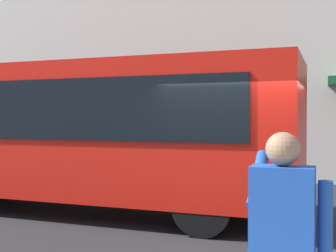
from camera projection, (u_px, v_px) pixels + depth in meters
The scene contains 3 objects.
ground_plane at pixel (241, 233), 7.46m from camera, with size 60.00×60.00×0.00m, color #232326.
red_bus at pixel (78, 130), 9.28m from camera, with size 9.05×2.54×3.08m.
pedestrian_photographer at pixel (283, 242), 2.85m from camera, with size 0.53×0.52×1.70m.
Camera 1 is at (-1.46, 7.39, 1.94)m, focal length 47.29 mm.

